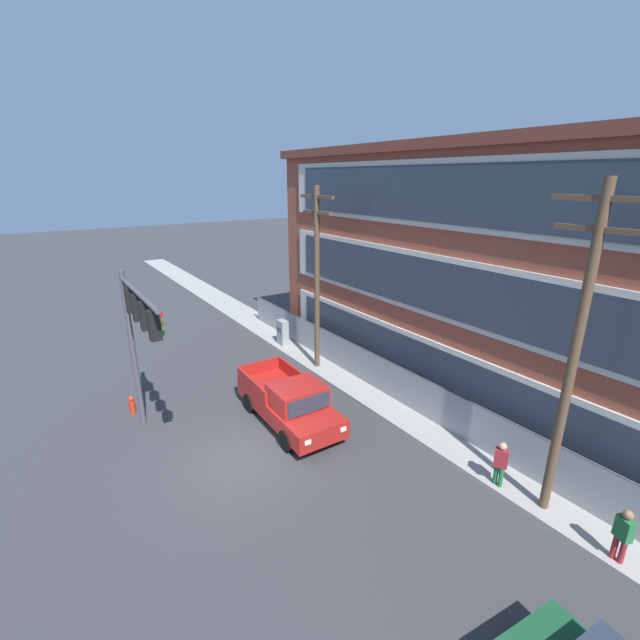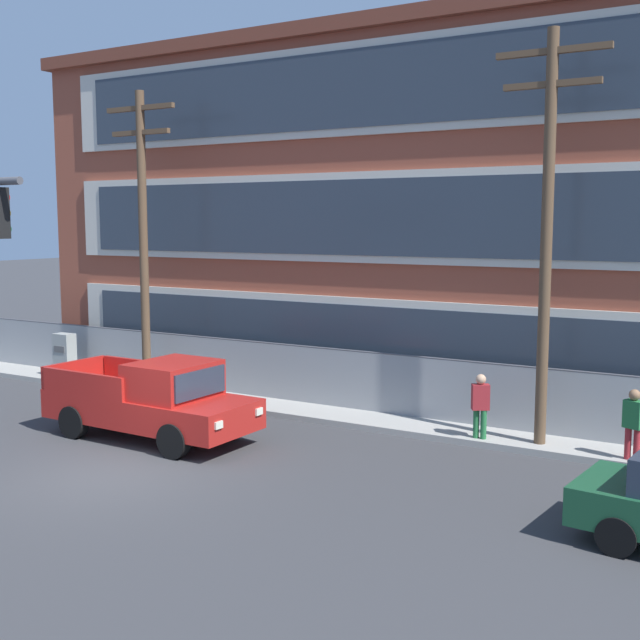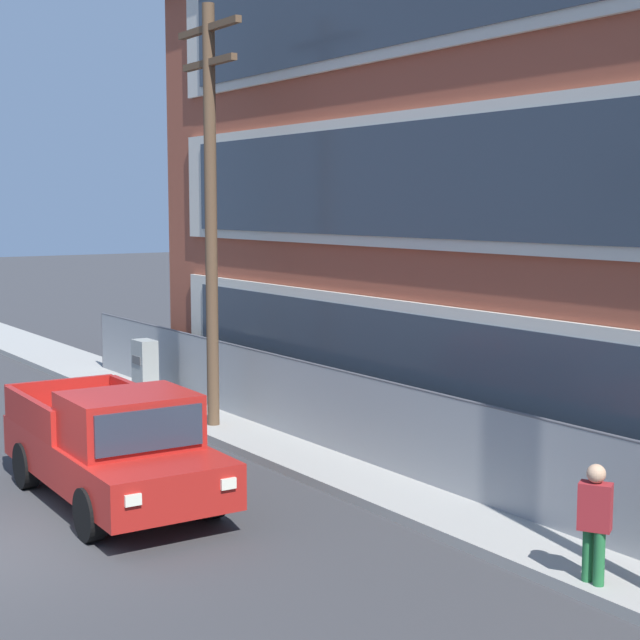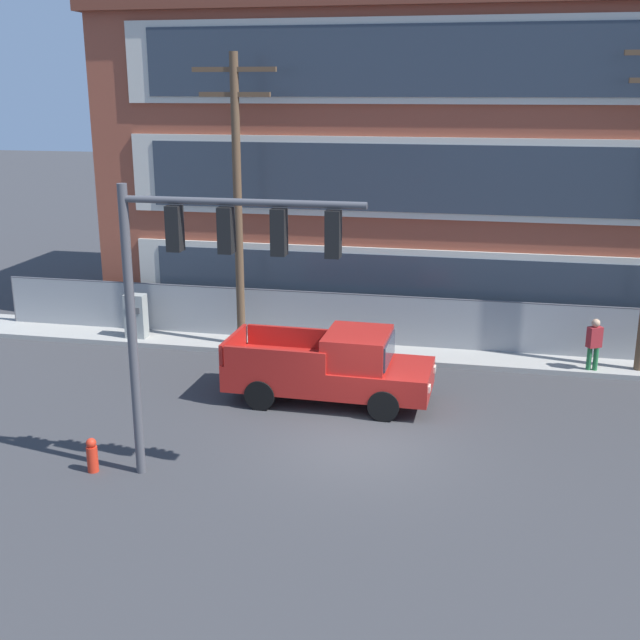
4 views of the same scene
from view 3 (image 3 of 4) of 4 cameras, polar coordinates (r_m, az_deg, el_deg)
The scene contains 6 objects.
sidewalk_building_side at distance 17.75m, azimuth 2.77°, elevation -8.99°, with size 80.00×2.17×0.16m, color #9E9B93.
chain_link_fence at distance 16.57m, azimuth 7.07°, elevation -7.22°, with size 29.83×0.06×1.78m.
pickup_truck_red at distance 16.45m, azimuth -11.84°, elevation -7.32°, with size 5.46×2.30×1.95m.
utility_pole_near_corner at distance 20.90m, azimuth -6.38°, elevation 6.96°, with size 2.53×0.26×9.01m.
electrical_cabinet at distance 24.45m, azimuth -10.14°, elevation -3.01°, with size 0.67×0.45×1.60m.
pedestrian_near_cabinet at distance 12.91m, azimuth 15.69°, elevation -11.15°, with size 0.47×0.41×1.69m.
Camera 3 is at (13.65, -3.34, 4.88)m, focal length 55.00 mm.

